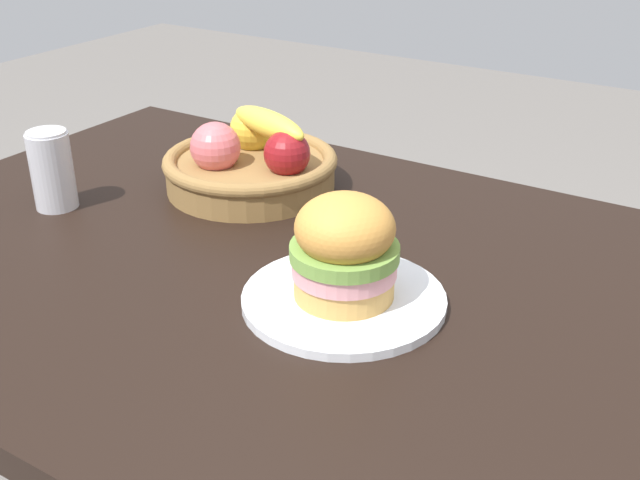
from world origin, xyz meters
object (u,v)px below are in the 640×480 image
(plate, at_px, (344,299))
(sandwich, at_px, (345,248))
(fruit_basket, at_px, (251,162))
(soda_can, at_px, (52,170))

(plate, bearing_deg, sandwich, 0.00)
(sandwich, bearing_deg, fruit_basket, 143.22)
(fruit_basket, bearing_deg, soda_can, -133.55)
(plate, distance_m, sandwich, 0.07)
(sandwich, distance_m, soda_can, 0.54)
(plate, relative_size, fruit_basket, 0.89)
(plate, xyz_separation_m, soda_can, (-0.54, 0.01, 0.06))
(soda_can, bearing_deg, plate, -1.37)
(sandwich, relative_size, soda_can, 1.07)
(plate, relative_size, soda_can, 2.04)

